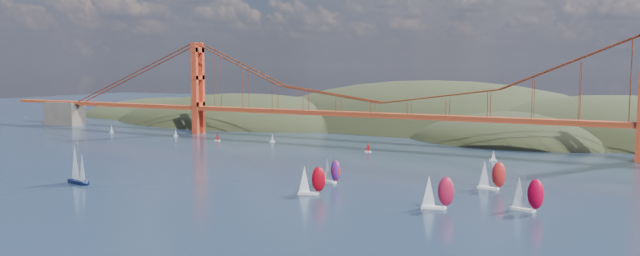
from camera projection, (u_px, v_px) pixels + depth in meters
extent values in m
plane|color=black|center=(124.00, 220.00, 166.27)|extent=(1200.00, 1200.00, 0.00)
ellipsoid|color=black|center=(247.00, 137.00, 461.22)|extent=(240.00, 140.00, 64.00)
ellipsoid|color=black|center=(433.00, 149.00, 436.39)|extent=(300.00, 180.00, 96.00)
ellipsoid|color=black|center=(621.00, 162.00, 353.77)|extent=(220.00, 140.00, 76.00)
ellipsoid|color=black|center=(521.00, 154.00, 350.20)|extent=(140.00, 110.00, 48.00)
ellipsoid|color=black|center=(179.00, 124.00, 529.17)|extent=(200.00, 140.00, 44.00)
cube|color=maroon|center=(382.00, 114.00, 322.97)|extent=(440.00, 7.00, 1.60)
cube|color=#942E11|center=(382.00, 117.00, 323.09)|extent=(440.00, 7.00, 0.80)
cube|color=#942E11|center=(198.00, 88.00, 377.72)|extent=(4.00, 8.50, 55.00)
cube|color=#4C443D|center=(65.00, 114.00, 434.62)|extent=(28.00, 12.00, 16.00)
cube|color=maroon|center=(52.00, 102.00, 439.41)|extent=(60.00, 7.00, 1.60)
cube|color=black|center=(78.00, 182.00, 217.99)|extent=(10.26, 4.83, 1.19)
cylinder|color=#99999E|center=(78.00, 160.00, 216.90)|extent=(0.15, 0.15, 14.29)
cone|color=white|center=(75.00, 162.00, 218.44)|extent=(6.60, 6.60, 12.58)
cone|color=white|center=(82.00, 167.00, 215.52)|extent=(4.72, 4.72, 10.00)
cube|color=silver|center=(308.00, 193.00, 199.44)|extent=(6.56, 3.74, 0.76)
cylinder|color=#99999E|center=(309.00, 178.00, 198.89)|extent=(0.09, 0.09, 9.50)
cone|color=white|center=(304.00, 179.00, 199.16)|extent=(4.51, 4.51, 8.36)
ellipsoid|color=#A5020F|center=(319.00, 179.00, 198.45)|extent=(5.10, 4.08, 7.98)
cube|color=white|center=(433.00, 207.00, 179.48)|extent=(6.88, 3.28, 0.80)
cylinder|color=#99999E|center=(434.00, 189.00, 178.86)|extent=(0.10, 0.10, 9.95)
cone|color=white|center=(429.00, 191.00, 179.31)|extent=(4.44, 4.44, 8.76)
ellipsoid|color=#A9132F|center=(446.00, 191.00, 178.05)|extent=(5.17, 3.87, 8.36)
cube|color=white|center=(522.00, 209.00, 176.94)|extent=(6.95, 3.45, 0.80)
cylinder|color=#99999E|center=(524.00, 191.00, 176.18)|extent=(0.10, 0.10, 10.04)
cone|color=white|center=(519.00, 192.00, 177.25)|extent=(4.55, 4.55, 8.84)
ellipsoid|color=#C10125|center=(536.00, 194.00, 174.00)|extent=(5.26, 4.00, 8.44)
cube|color=white|center=(488.00, 188.00, 207.87)|extent=(6.74, 2.41, 0.79)
cylinder|color=#99999E|center=(489.00, 172.00, 207.16)|extent=(0.10, 0.10, 9.92)
cone|color=white|center=(484.00, 173.00, 208.03)|extent=(4.00, 4.00, 8.73)
ellipsoid|color=red|center=(499.00, 175.00, 205.42)|extent=(4.86, 3.29, 8.33)
cube|color=white|center=(329.00, 182.00, 219.67)|extent=(6.07, 3.62, 0.70)
cylinder|color=#99999E|center=(330.00, 169.00, 218.98)|extent=(0.09, 0.09, 8.80)
cone|color=white|center=(327.00, 169.00, 220.03)|extent=(4.24, 4.24, 7.74)
ellipsoid|color=red|center=(336.00, 171.00, 216.83)|extent=(4.75, 3.87, 7.39)
cube|color=silver|center=(112.00, 132.00, 385.64)|extent=(3.00, 1.00, 0.50)
cone|color=white|center=(112.00, 128.00, 385.41)|extent=(2.00, 2.00, 4.20)
cube|color=silver|center=(176.00, 136.00, 364.62)|extent=(3.00, 1.00, 0.50)
cone|color=white|center=(176.00, 132.00, 364.38)|extent=(2.00, 2.00, 4.20)
cube|color=silver|center=(217.00, 140.00, 342.85)|extent=(3.00, 1.00, 0.50)
cone|color=red|center=(217.00, 136.00, 342.62)|extent=(2.00, 2.00, 4.20)
cube|color=silver|center=(272.00, 142.00, 336.03)|extent=(3.00, 1.00, 0.50)
cone|color=white|center=(272.00, 138.00, 335.80)|extent=(2.00, 2.00, 4.20)
cube|color=silver|center=(493.00, 160.00, 269.97)|extent=(3.00, 1.00, 0.50)
cone|color=white|center=(493.00, 155.00, 269.73)|extent=(2.00, 2.00, 4.20)
cube|color=silver|center=(368.00, 151.00, 298.13)|extent=(3.00, 1.00, 0.50)
cone|color=red|center=(368.00, 147.00, 297.89)|extent=(2.00, 2.00, 4.20)
ellipsoid|color=white|center=(25.00, 117.00, 227.26)|extent=(0.90, 0.25, 0.17)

